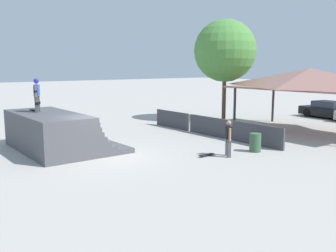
% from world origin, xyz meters
% --- Properties ---
extents(ground_plane, '(160.00, 160.00, 0.00)m').
position_xyz_m(ground_plane, '(0.00, 0.00, 0.00)').
color(ground_plane, '#ADA8A0').
extents(quarter_pipe_ramp, '(5.59, 4.11, 1.74)m').
position_xyz_m(quarter_pipe_ramp, '(-2.57, -1.08, 0.79)').
color(quarter_pipe_ramp, '#4C4C51').
rests_on(quarter_pipe_ramp, ground).
extents(skater_on_deck, '(0.64, 0.47, 1.56)m').
position_xyz_m(skater_on_deck, '(-3.32, -1.55, 2.64)').
color(skater_on_deck, '#4C4C51').
rests_on(skater_on_deck, quarter_pipe_ramp).
extents(skateboard_on_deck, '(0.78, 0.22, 0.09)m').
position_xyz_m(skateboard_on_deck, '(-3.86, -1.56, 1.80)').
color(skateboard_on_deck, blue).
rests_on(skateboard_on_deck, quarter_pipe_ramp).
extents(bystander_walking, '(0.58, 0.44, 1.58)m').
position_xyz_m(bystander_walking, '(3.29, 4.36, 0.88)').
color(bystander_walking, '#4C4C51').
rests_on(bystander_walking, ground).
extents(skateboard_on_ground, '(0.26, 0.86, 0.09)m').
position_xyz_m(skateboard_on_ground, '(2.69, 3.64, 0.06)').
color(skateboard_on_ground, blue).
rests_on(skateboard_on_ground, ground).
extents(barrier_fence, '(9.89, 0.12, 1.05)m').
position_xyz_m(barrier_fence, '(-0.82, 7.19, 0.53)').
color(barrier_fence, '#3D3D42').
rests_on(barrier_fence, ground).
extents(pavilion_shelter, '(9.20, 4.64, 3.76)m').
position_xyz_m(pavilion_shelter, '(1.90, 12.52, 3.13)').
color(pavilion_shelter, '#2D2D33').
rests_on(pavilion_shelter, ground).
extents(tree_beside_pavilion, '(4.37, 4.37, 7.13)m').
position_xyz_m(tree_beside_pavilion, '(-4.50, 12.15, 4.93)').
color(tree_beside_pavilion, brown).
rests_on(tree_beside_pavilion, ground).
extents(trash_bin, '(0.52, 0.52, 0.85)m').
position_xyz_m(trash_bin, '(3.42, 6.01, 0.42)').
color(trash_bin, '#385B3D').
rests_on(trash_bin, ground).
extents(parked_car_black, '(4.59, 2.44, 1.27)m').
position_xyz_m(parked_car_black, '(-0.45, 19.21, 0.60)').
color(parked_car_black, black).
rests_on(parked_car_black, ground).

